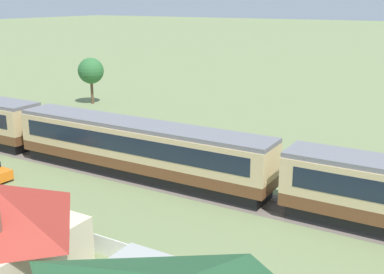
% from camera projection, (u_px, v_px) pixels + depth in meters
% --- Properties ---
extents(passenger_train, '(88.51, 3.24, 4.21)m').
position_uv_depth(passenger_train, '(284.00, 174.00, 30.22)').
color(passenger_train, brown).
rests_on(passenger_train, ground_plane).
extents(railway_track, '(155.09, 3.60, 0.04)m').
position_uv_depth(railway_track, '(225.00, 195.00, 32.86)').
color(railway_track, '#665B51').
rests_on(railway_track, ground_plane).
extents(yard_tree_1, '(3.26, 3.26, 5.86)m').
position_uv_depth(yard_tree_1, '(91.00, 71.00, 60.78)').
color(yard_tree_1, brown).
rests_on(yard_tree_1, ground_plane).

